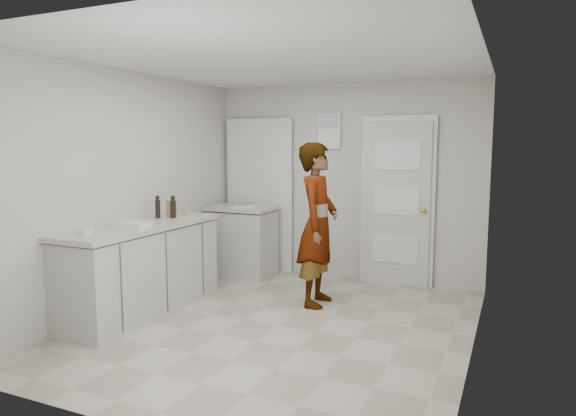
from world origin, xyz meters
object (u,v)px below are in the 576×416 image
at_px(cake_mix_box, 172,209).
at_px(egg_bowl, 87,232).
at_px(oil_cruet_a, 173,207).
at_px(oil_cruet_b, 158,207).
at_px(person, 318,225).
at_px(spice_jar, 186,212).
at_px(baking_dish, 132,225).

xyz_separation_m(cake_mix_box, egg_bowl, (-0.02, -1.22, -0.07)).
bearing_deg(oil_cruet_a, oil_cruet_b, -149.86).
distance_m(person, cake_mix_box, 1.64).
xyz_separation_m(person, cake_mix_box, (-1.57, -0.45, 0.14)).
bearing_deg(oil_cruet_b, oil_cruet_a, 30.14).
relative_size(oil_cruet_b, egg_bowl, 2.12).
distance_m(cake_mix_box, spice_jar, 0.21).
relative_size(person, baking_dish, 5.15).
bearing_deg(oil_cruet_a, spice_jar, 89.19).
distance_m(oil_cruet_b, egg_bowl, 1.11).
distance_m(person, oil_cruet_a, 1.60).
bearing_deg(baking_dish, cake_mix_box, 95.95).
bearing_deg(baking_dish, oil_cruet_a, 92.06).
bearing_deg(egg_bowl, spice_jar, 87.03).
distance_m(cake_mix_box, egg_bowl, 1.23).
relative_size(oil_cruet_b, baking_dish, 0.74).
relative_size(cake_mix_box, oil_cruet_b, 0.73).
bearing_deg(oil_cruet_a, baking_dish, -87.94).
bearing_deg(baking_dish, oil_cruet_b, 105.35).
bearing_deg(cake_mix_box, oil_cruet_b, -140.02).
bearing_deg(person, oil_cruet_a, 102.90).
height_order(oil_cruet_b, egg_bowl, oil_cruet_b).
bearing_deg(cake_mix_box, baking_dish, -98.13).
height_order(person, oil_cruet_a, person).
distance_m(cake_mix_box, oil_cruet_b, 0.16).
relative_size(person, oil_cruet_a, 6.99).
distance_m(spice_jar, egg_bowl, 1.42).
relative_size(cake_mix_box, oil_cruet_a, 0.74).
bearing_deg(baking_dish, spice_jar, 91.34).
relative_size(oil_cruet_a, baking_dish, 0.74).
distance_m(person, egg_bowl, 2.31).
bearing_deg(baking_dish, person, 38.67).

